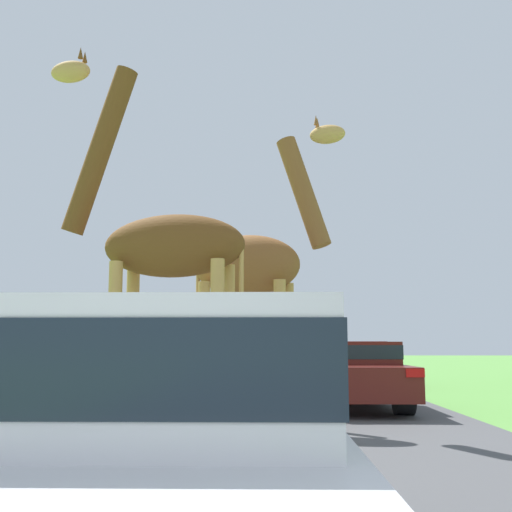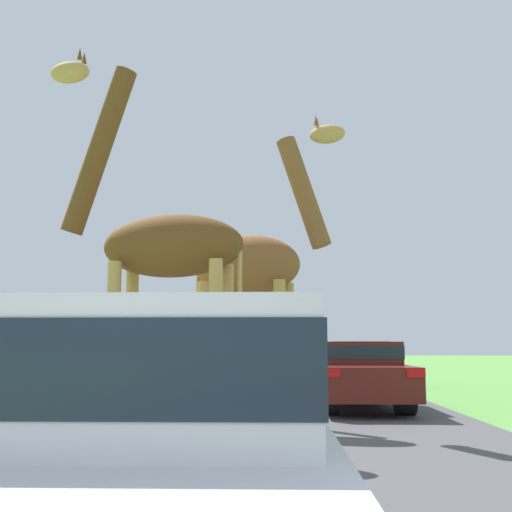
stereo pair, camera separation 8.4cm
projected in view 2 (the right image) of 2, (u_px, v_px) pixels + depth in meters
road at (277, 373)px, 28.80m from camera, size 6.67×120.00×0.00m
giraffe_near_road at (254, 272)px, 10.05m from camera, size 2.49×1.10×4.82m
giraffe_companion at (160, 248)px, 8.14m from camera, size 2.74×1.00×5.23m
car_lead_maroon at (131, 451)px, 3.03m from camera, size 1.89×4.37×1.42m
car_queue_right at (356, 372)px, 12.94m from camera, size 1.71×4.72×1.30m
car_queue_left at (358, 362)px, 19.71m from camera, size 1.83×4.58×1.35m
car_far_ahead at (219, 358)px, 23.20m from camera, size 1.89×4.20×1.46m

